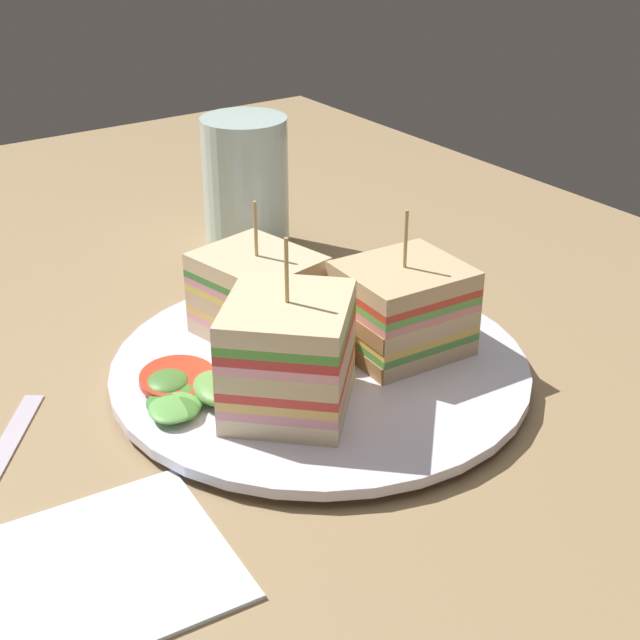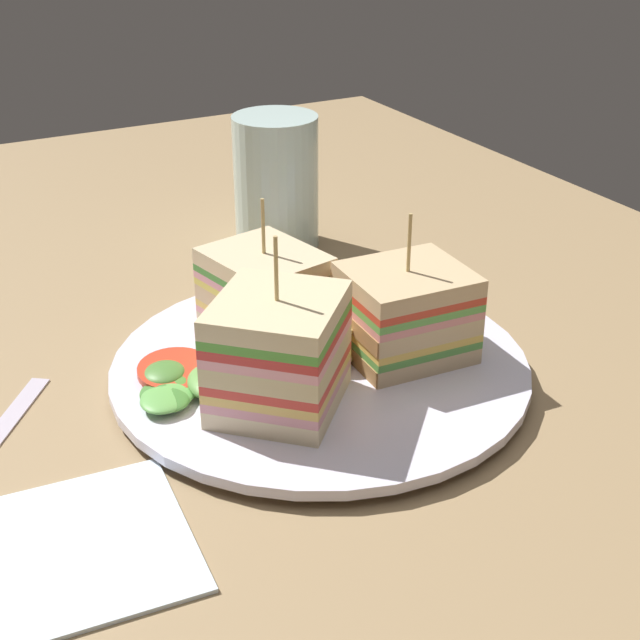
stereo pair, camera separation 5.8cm
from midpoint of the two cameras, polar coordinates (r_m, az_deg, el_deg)
name	(u,v)px [view 2 (the right image)]	position (r cm, az deg, el deg)	size (l,w,h in cm)	color
ground_plane	(320,389)	(60.03, 2.75, -4.42)	(127.71, 82.08, 1.80)	#9C7F57
plate	(320,368)	(59.19, 2.78, -3.07)	(26.84, 26.84, 1.22)	white
sandwich_wedge_0	(266,293)	(61.27, -0.73, 1.63)	(8.69, 7.73, 9.50)	beige
sandwich_wedge_1	(278,353)	(52.80, 0.50, -2.18)	(10.20, 10.18, 10.74)	beige
sandwich_wedge_2	(405,313)	(59.09, 8.10, 0.36)	(7.16, 7.95, 9.66)	beige
chip_pile	(317,341)	(58.93, 2.61, -1.40)	(6.91, 6.19, 2.90)	#EDDB7F
salad_garnish	(179,383)	(55.79, -5.85, -3.99)	(7.39, 7.15, 1.50)	#65A24D
napkin	(61,551)	(46.83, -12.40, -13.96)	(11.09, 12.47, 0.50)	white
drinking_glass	(276,191)	(77.96, -0.61, 8.01)	(7.13, 7.13, 11.23)	silver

